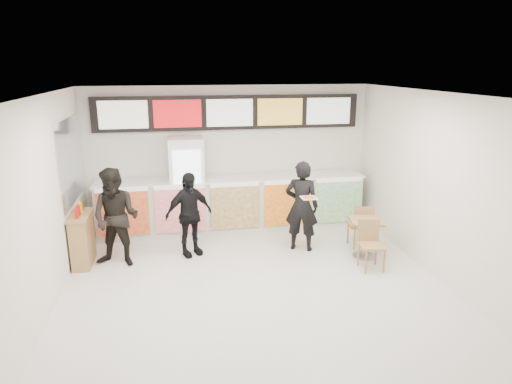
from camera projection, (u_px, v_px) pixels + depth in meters
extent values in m
plane|color=beige|center=(261.00, 300.00, 6.84)|extent=(7.00, 7.00, 0.00)
plane|color=white|center=(261.00, 96.00, 6.03)|extent=(7.00, 7.00, 0.00)
plane|color=silver|center=(230.00, 157.00, 9.75)|extent=(6.00, 0.00, 6.00)
plane|color=silver|center=(34.00, 217.00, 5.91)|extent=(0.00, 7.00, 7.00)
plane|color=silver|center=(454.00, 194.00, 6.96)|extent=(0.00, 7.00, 7.00)
cube|color=silver|center=(233.00, 205.00, 9.63)|extent=(5.50, 0.70, 1.10)
cube|color=silver|center=(232.00, 179.00, 9.47)|extent=(5.56, 0.76, 0.04)
cube|color=red|center=(123.00, 214.00, 8.87)|extent=(0.99, 0.02, 0.90)
cube|color=#EB347F|center=(180.00, 211.00, 9.06)|extent=(0.99, 0.02, 0.90)
cube|color=brown|center=(235.00, 208.00, 9.25)|extent=(0.99, 0.02, 0.90)
cube|color=yellow|center=(288.00, 205.00, 9.44)|extent=(0.99, 0.02, 0.90)
cube|color=green|center=(338.00, 202.00, 9.63)|extent=(0.99, 0.02, 0.90)
cube|color=black|center=(229.00, 112.00, 9.42)|extent=(5.50, 0.12, 0.70)
cube|color=white|center=(123.00, 115.00, 8.98)|extent=(0.95, 0.02, 0.55)
cube|color=red|center=(178.00, 114.00, 9.17)|extent=(0.95, 0.02, 0.55)
cube|color=white|center=(230.00, 113.00, 9.35)|extent=(0.95, 0.02, 0.55)
cube|color=gold|center=(280.00, 112.00, 9.53)|extent=(0.95, 0.02, 0.55)
cube|color=silver|center=(328.00, 111.00, 9.72)|extent=(0.95, 0.02, 0.55)
cube|color=white|center=(187.00, 186.00, 9.36)|extent=(0.70, 0.65, 2.00)
cube|color=white|center=(188.00, 188.00, 9.03)|extent=(0.54, 0.02, 1.50)
cylinder|color=#188525|center=(178.00, 217.00, 9.19)|extent=(0.07, 0.07, 0.22)
cylinder|color=orange|center=(185.00, 216.00, 9.21)|extent=(0.07, 0.07, 0.22)
cylinder|color=red|center=(192.00, 216.00, 9.24)|extent=(0.07, 0.07, 0.22)
cylinder|color=blue|center=(199.00, 215.00, 9.26)|extent=(0.07, 0.07, 0.22)
cylinder|color=orange|center=(177.00, 198.00, 9.09)|extent=(0.07, 0.07, 0.22)
cylinder|color=red|center=(185.00, 198.00, 9.11)|extent=(0.07, 0.07, 0.22)
cylinder|color=blue|center=(192.00, 198.00, 9.13)|extent=(0.07, 0.07, 0.22)
cylinder|color=#188525|center=(199.00, 197.00, 9.16)|extent=(0.07, 0.07, 0.22)
cylinder|color=red|center=(177.00, 180.00, 8.98)|extent=(0.07, 0.07, 0.22)
cylinder|color=blue|center=(184.00, 180.00, 9.01)|extent=(0.07, 0.07, 0.22)
cylinder|color=#188525|center=(191.00, 179.00, 9.03)|extent=(0.07, 0.07, 0.22)
cylinder|color=orange|center=(198.00, 179.00, 9.06)|extent=(0.07, 0.07, 0.22)
cylinder|color=blue|center=(176.00, 161.00, 8.88)|extent=(0.07, 0.07, 0.22)
cylinder|color=#188525|center=(183.00, 161.00, 8.91)|extent=(0.07, 0.07, 0.22)
cylinder|color=orange|center=(190.00, 161.00, 8.93)|extent=(0.07, 0.07, 0.22)
cylinder|color=red|center=(197.00, 160.00, 8.95)|extent=(0.07, 0.07, 0.22)
cube|color=#B2B7BF|center=(71.00, 160.00, 8.17)|extent=(0.01, 2.00, 1.50)
imported|color=black|center=(302.00, 206.00, 8.50)|extent=(0.74, 0.63, 1.72)
imported|color=black|center=(116.00, 218.00, 7.82)|extent=(1.01, 0.90, 1.74)
imported|color=black|center=(189.00, 214.00, 8.27)|extent=(0.99, 0.73, 1.56)
cube|color=beige|center=(309.00, 198.00, 7.99)|extent=(0.28, 0.28, 0.01)
cone|color=#CC7233|center=(309.00, 197.00, 7.99)|extent=(0.36, 0.36, 0.02)
cube|color=#9E7448|center=(366.00, 221.00, 8.19)|extent=(0.68, 0.68, 0.04)
cylinder|color=gray|center=(365.00, 239.00, 8.29)|extent=(0.08, 0.08, 0.69)
cylinder|color=gray|center=(364.00, 256.00, 8.37)|extent=(0.42, 0.42, 0.03)
cube|color=#9E7448|center=(372.00, 246.00, 7.76)|extent=(0.47, 0.47, 0.04)
cube|color=#9E7448|center=(368.00, 230.00, 7.87)|extent=(0.38, 0.10, 0.40)
cube|color=#9E7448|center=(360.00, 225.00, 8.77)|extent=(0.47, 0.47, 0.04)
cube|color=#9E7448|center=(364.00, 217.00, 8.54)|extent=(0.38, 0.10, 0.40)
cube|color=#9E7448|center=(83.00, 240.00, 7.97)|extent=(0.29, 0.78, 0.88)
cube|color=#9E7448|center=(80.00, 216.00, 7.85)|extent=(0.33, 0.82, 0.04)
cylinder|color=red|center=(77.00, 214.00, 7.61)|extent=(0.06, 0.06, 0.18)
cylinder|color=red|center=(79.00, 211.00, 7.77)|extent=(0.06, 0.06, 0.18)
cylinder|color=yellow|center=(80.00, 208.00, 7.93)|extent=(0.06, 0.06, 0.18)
cylinder|color=brown|center=(82.00, 205.00, 8.08)|extent=(0.06, 0.06, 0.18)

